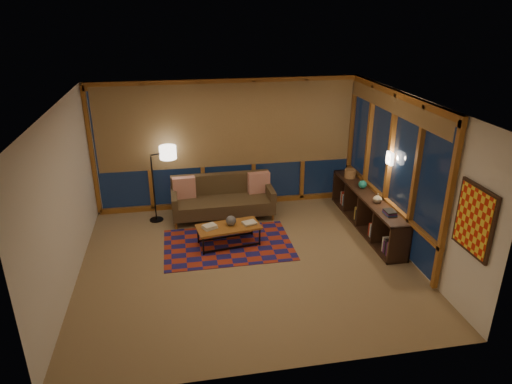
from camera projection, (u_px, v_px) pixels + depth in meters
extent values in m
cube|color=#A18453|center=(247.00, 262.00, 7.73)|extent=(5.50, 5.00, 0.01)
cube|color=white|center=(246.00, 103.00, 6.69)|extent=(5.50, 5.00, 0.01)
cube|color=silver|center=(227.00, 144.00, 9.48)|extent=(5.50, 0.01, 2.70)
cube|color=silver|center=(283.00, 274.00, 4.94)|extent=(5.50, 0.01, 2.70)
cube|color=silver|center=(63.00, 201.00, 6.76)|extent=(0.01, 5.00, 2.70)
cube|color=silver|center=(408.00, 178.00, 7.66)|extent=(0.01, 5.00, 2.70)
cube|color=#9A2D19|center=(228.00, 245.00, 8.28)|extent=(2.29, 1.53, 0.01)
sphere|color=#2B2B2D|center=(231.00, 220.00, 8.15)|extent=(0.22, 0.22, 0.18)
cylinder|color=#B07F4C|center=(350.00, 173.00, 9.47)|extent=(0.25, 0.25, 0.17)
sphere|color=#1B7A6C|center=(363.00, 184.00, 8.91)|extent=(0.20, 0.20, 0.16)
imported|color=tan|center=(378.00, 198.00, 8.28)|extent=(0.19, 0.19, 0.17)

